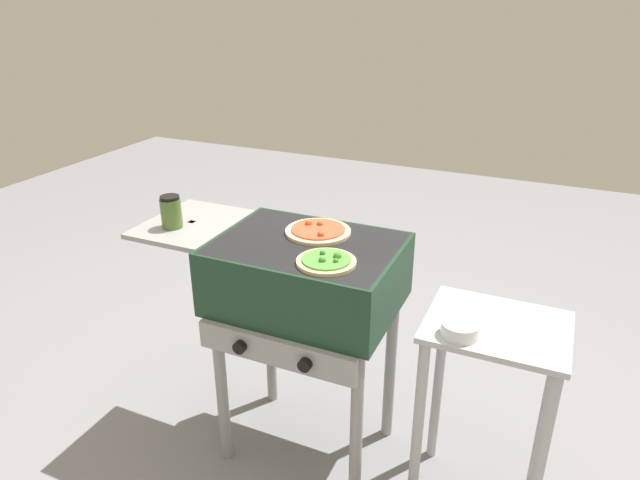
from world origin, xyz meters
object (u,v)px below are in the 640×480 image
(pizza_veggie, at_px, (327,261))
(prep_table, at_px, (490,379))
(sauce_jar, at_px, (171,212))
(grill, at_px, (303,280))
(pizza_pepperoni, at_px, (319,231))
(topping_bowl_near, at_px, (460,329))

(pizza_veggie, distance_m, prep_table, 0.67)
(pizza_veggie, relative_size, prep_table, 0.26)
(pizza_veggie, xyz_separation_m, sauce_jar, (-0.64, 0.05, 0.05))
(grill, height_order, pizza_veggie, pizza_veggie)
(sauce_jar, bearing_deg, prep_table, 3.49)
(pizza_pepperoni, xyz_separation_m, topping_bowl_near, (0.56, -0.20, -0.15))
(grill, xyz_separation_m, topping_bowl_near, (0.58, -0.11, 0.01))
(sauce_jar, bearing_deg, pizza_pepperoni, 17.89)
(grill, height_order, pizza_pepperoni, pizza_pepperoni)
(grill, distance_m, topping_bowl_near, 0.59)
(grill, xyz_separation_m, pizza_veggie, (0.14, -0.12, 0.15))
(pizza_veggie, distance_m, topping_bowl_near, 0.46)
(pizza_veggie, distance_m, sauce_jar, 0.64)
(grill, bearing_deg, pizza_pepperoni, 79.89)
(pizza_pepperoni, distance_m, pizza_veggie, 0.25)
(grill, height_order, sauce_jar, sauce_jar)
(topping_bowl_near, bearing_deg, pizza_pepperoni, 159.86)
(pizza_veggie, bearing_deg, pizza_pepperoni, 119.66)
(pizza_pepperoni, bearing_deg, prep_table, -8.25)
(prep_table, xyz_separation_m, topping_bowl_near, (-0.10, -0.11, 0.23))
(grill, bearing_deg, sauce_jar, -172.34)
(grill, relative_size, sauce_jar, 7.96)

